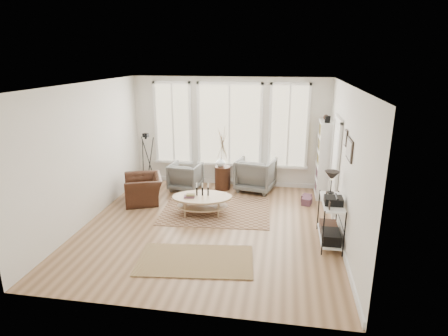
% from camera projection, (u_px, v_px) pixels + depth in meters
% --- Properties ---
extents(room, '(5.50, 5.54, 2.90)m').
position_uv_depth(room, '(210.00, 160.00, 7.42)').
color(room, '#9A7350').
rests_on(room, ground).
extents(bay_window, '(4.14, 0.12, 2.24)m').
position_uv_depth(bay_window, '(229.00, 127.00, 9.91)').
color(bay_window, '#C7B982').
rests_on(bay_window, ground).
extents(door, '(0.09, 1.06, 2.22)m').
position_uv_depth(door, '(335.00, 165.00, 8.17)').
color(door, silver).
rests_on(door, ground).
extents(bookcase, '(0.31, 0.85, 2.06)m').
position_uv_depth(bookcase, '(324.00, 159.00, 9.26)').
color(bookcase, white).
rests_on(bookcase, ground).
extents(low_shelf, '(0.38, 1.08, 1.30)m').
position_uv_depth(low_shelf, '(331.00, 217.00, 7.01)').
color(low_shelf, white).
rests_on(low_shelf, ground).
extents(wall_art, '(0.04, 0.88, 0.44)m').
position_uv_depth(wall_art, '(348.00, 146.00, 6.61)').
color(wall_art, black).
rests_on(wall_art, ground).
extents(rug_main, '(2.54, 1.98, 0.01)m').
position_uv_depth(rug_main, '(216.00, 210.00, 8.58)').
color(rug_main, brown).
rests_on(rug_main, ground).
extents(rug_runner, '(2.10, 1.32, 0.01)m').
position_uv_depth(rug_runner, '(195.00, 260.00, 6.49)').
color(rug_runner, brown).
rests_on(rug_runner, ground).
extents(coffee_table, '(1.43, 1.02, 0.61)m').
position_uv_depth(coffee_table, '(202.00, 200.00, 8.33)').
color(coffee_table, tan).
rests_on(coffee_table, ground).
extents(armchair_left, '(0.85, 0.87, 0.72)m').
position_uv_depth(armchair_left, '(186.00, 176.00, 9.87)').
color(armchair_left, '#62625D').
rests_on(armchair_left, ground).
extents(armchair_right, '(1.10, 1.12, 0.86)m').
position_uv_depth(armchair_right, '(256.00, 174.00, 9.79)').
color(armchair_right, '#62625D').
rests_on(armchair_right, ground).
extents(side_table, '(0.41, 0.41, 1.73)m').
position_uv_depth(side_table, '(222.00, 159.00, 9.76)').
color(side_table, '#351B10').
rests_on(side_table, ground).
extents(vase, '(0.25, 0.25, 0.26)m').
position_uv_depth(vase, '(221.00, 162.00, 9.81)').
color(vase, silver).
rests_on(vase, side_table).
extents(accent_chair, '(1.25, 1.18, 0.64)m').
position_uv_depth(accent_chair, '(143.00, 189.00, 9.04)').
color(accent_chair, '#351B10').
rests_on(accent_chair, ground).
extents(tripod_camera, '(0.51, 0.51, 1.44)m').
position_uv_depth(tripod_camera, '(147.00, 162.00, 10.09)').
color(tripod_camera, black).
rests_on(tripod_camera, ground).
extents(book_stack_near, '(0.27, 0.30, 0.16)m').
position_uv_depth(book_stack_near, '(306.00, 198.00, 9.12)').
color(book_stack_near, maroon).
rests_on(book_stack_near, ground).
extents(book_stack_far, '(0.27, 0.31, 0.17)m').
position_uv_depth(book_stack_far, '(307.00, 201.00, 8.92)').
color(book_stack_far, maroon).
rests_on(book_stack_far, ground).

